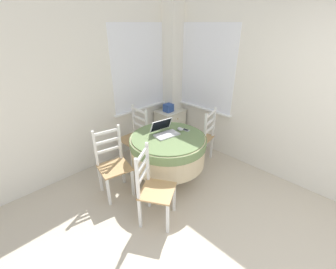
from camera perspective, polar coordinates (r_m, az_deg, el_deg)
The scene contains 11 objects.
corner_room_shell at distance 3.27m, azimuth 7.26°, elevation 10.07°, with size 4.17×5.23×2.55m.
round_dining_table at distance 3.27m, azimuth -0.01°, elevation -3.49°, with size 1.09×1.09×0.75m.
laptop at distance 3.22m, azimuth -0.83°, elevation 0.83°, with size 0.39×0.34×0.20m.
computer_mouse at distance 3.34m, azimuth 3.14°, elevation 1.40°, with size 0.06×0.10×0.05m.
cell_phone at distance 3.37m, azimuth 4.50°, elevation 1.16°, with size 0.07×0.12×0.01m.
dining_chair_near_back_window at distance 3.84m, azimuth -8.36°, elevation -0.70°, with size 0.39×0.40×0.96m.
dining_chair_near_right_window at distance 3.85m, azimuth 8.60°, elevation -0.71°, with size 0.47×0.46×0.96m.
dining_chair_camera_near at distance 2.70m, azimuth -3.68°, elevation -13.65°, with size 0.54×0.54×0.96m.
dining_chair_left_flank at distance 3.19m, azimuth -13.75°, elevation -7.49°, with size 0.47×0.46×0.96m.
corner_cabinet at distance 4.58m, azimuth 0.56°, elevation 2.40°, with size 0.54×0.43×0.64m.
storage_box at distance 4.37m, azimuth 0.11°, elevation 6.79°, with size 0.16×0.15×0.15m.
Camera 1 is at (-1.37, 0.21, 2.20)m, focal length 24.00 mm.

